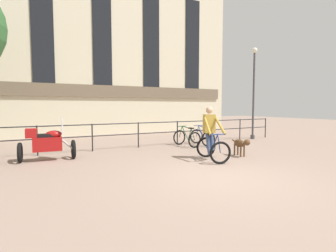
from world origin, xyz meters
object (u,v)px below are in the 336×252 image
(street_lamp, at_px, (254,88))
(parked_motorcycle, at_px, (47,143))
(parked_bicycle_mid_left, at_px, (202,137))
(cyclist_with_bike, at_px, (211,136))
(parked_bicycle_near_lamp, at_px, (187,138))
(dog, at_px, (241,144))

(street_lamp, bearing_deg, parked_motorcycle, -174.77)
(parked_bicycle_mid_left, bearing_deg, cyclist_with_bike, 65.48)
(parked_bicycle_near_lamp, xyz_separation_m, parked_bicycle_mid_left, (0.81, 0.00, 0.00))
(parked_bicycle_near_lamp, xyz_separation_m, street_lamp, (4.40, 0.49, 2.27))
(parked_motorcycle, distance_m, parked_bicycle_mid_left, 6.30)
(parked_bicycle_near_lamp, bearing_deg, street_lamp, -179.44)
(parked_motorcycle, bearing_deg, dog, -108.13)
(cyclist_with_bike, distance_m, parked_bicycle_near_lamp, 2.90)
(dog, bearing_deg, street_lamp, 42.91)
(parked_bicycle_near_lamp, bearing_deg, parked_bicycle_mid_left, 174.20)
(cyclist_with_bike, bearing_deg, dog, 11.58)
(street_lamp, bearing_deg, parked_bicycle_mid_left, -172.23)
(parked_bicycle_near_lamp, height_order, parked_bicycle_mid_left, same)
(parked_bicycle_near_lamp, relative_size, street_lamp, 0.25)
(parked_motorcycle, xyz_separation_m, parked_bicycle_near_lamp, (5.47, 0.41, -0.20))
(cyclist_with_bike, relative_size, street_lamp, 0.36)
(dog, height_order, parked_motorcycle, parked_motorcycle)
(dog, relative_size, parked_bicycle_mid_left, 0.78)
(parked_motorcycle, relative_size, street_lamp, 0.36)
(dog, xyz_separation_m, parked_motorcycle, (-5.88, 2.39, 0.13))
(cyclist_with_bike, height_order, parked_bicycle_mid_left, cyclist_with_bike)
(dog, distance_m, parked_bicycle_near_lamp, 2.84)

